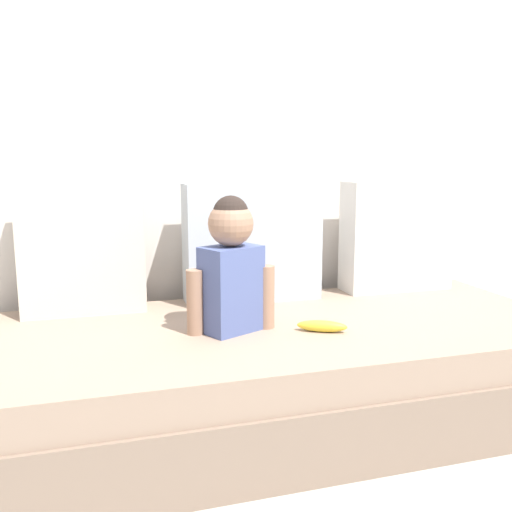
{
  "coord_description": "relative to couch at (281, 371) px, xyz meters",
  "views": [
    {
      "loc": [
        -0.63,
        -1.8,
        0.93
      ],
      "look_at": [
        -0.09,
        0.0,
        0.6
      ],
      "focal_mm": 39.13,
      "sensor_mm": 36.0,
      "label": 1
    }
  ],
  "objects": [
    {
      "name": "ground_plane",
      "position": [
        0.0,
        0.0,
        -0.17
      ],
      "size": [
        12.0,
        12.0,
        0.0
      ],
      "primitive_type": "plane",
      "color": "#B2ADA3"
    },
    {
      "name": "back_wall",
      "position": [
        0.0,
        0.6,
        1.01
      ],
      "size": [
        5.35,
        0.1,
        2.37
      ],
      "primitive_type": "cube",
      "color": "silver",
      "rests_on": "ground"
    },
    {
      "name": "couch",
      "position": [
        0.0,
        0.0,
        0.0
      ],
      "size": [
        2.15,
        0.94,
        0.35
      ],
      "color": "#826C5B",
      "rests_on": "ground"
    },
    {
      "name": "throw_pillow_left",
      "position": [
        -0.67,
        0.37,
        0.43
      ],
      "size": [
        0.45,
        0.16,
        0.51
      ],
      "primitive_type": "cube",
      "color": "beige",
      "rests_on": "couch"
    },
    {
      "name": "throw_pillow_center",
      "position": [
        0.0,
        0.37,
        0.42
      ],
      "size": [
        0.56,
        0.16,
        0.48
      ],
      "primitive_type": "cube",
      "color": "#B2BCC6",
      "rests_on": "couch"
    },
    {
      "name": "throw_pillow_right",
      "position": [
        0.67,
        0.37,
        0.42
      ],
      "size": [
        0.48,
        0.16,
        0.48
      ],
      "primitive_type": "cube",
      "color": "silver",
      "rests_on": "couch"
    },
    {
      "name": "toddler",
      "position": [
        -0.19,
        -0.02,
        0.41
      ],
      "size": [
        0.31,
        0.2,
        0.46
      ],
      "color": "#4C5B93",
      "rests_on": "couch"
    },
    {
      "name": "banana",
      "position": [
        0.1,
        -0.12,
        0.2
      ],
      "size": [
        0.17,
        0.12,
        0.04
      ],
      "primitive_type": "ellipsoid",
      "rotation": [
        0.0,
        0.0,
        -0.48
      ],
      "color": "yellow",
      "rests_on": "couch"
    }
  ]
}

